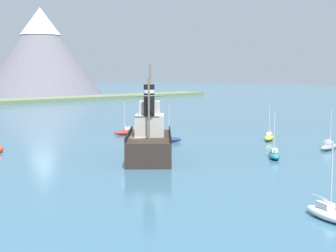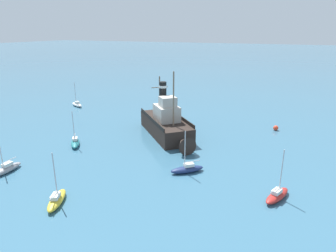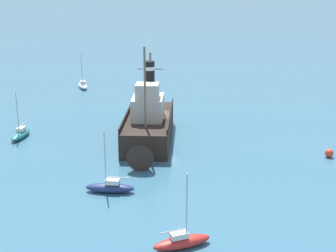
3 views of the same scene
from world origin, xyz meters
name	(u,v)px [view 3 (image 3 of 3)]	position (x,y,z in m)	size (l,w,h in m)	color
ground_plane	(163,137)	(0.00, 0.00, 0.00)	(600.00, 600.00, 0.00)	#38667F
old_tugboat	(148,124)	(2.11, 0.08, 1.83)	(12.66, 12.48, 9.90)	#2D231E
sailboat_white	(83,85)	(-6.41, -24.28, 0.43)	(2.61, 3.91, 4.90)	white
sailboat_teal	(21,134)	(10.84, -9.70, 0.43)	(3.65, 3.24, 4.90)	#23757A
sailboat_navy	(110,187)	(12.05, 7.15, 0.43)	(3.37, 3.55, 4.90)	navy
sailboat_red	(182,241)	(13.69, 16.77, 0.43)	(3.94, 2.37, 4.90)	#B22823
mooring_buoy	(329,153)	(-7.27, 14.58, 0.39)	(0.79, 0.79, 0.79)	red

